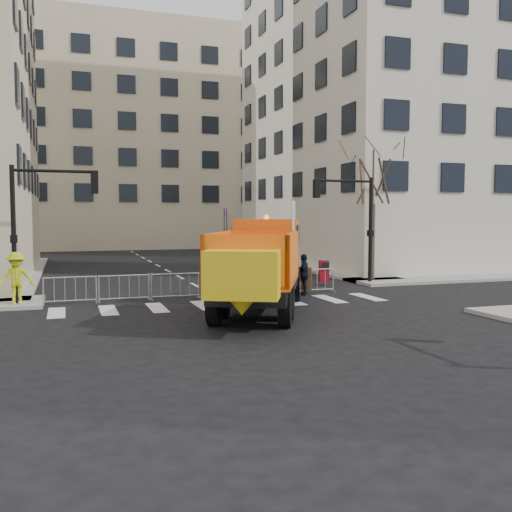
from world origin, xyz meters
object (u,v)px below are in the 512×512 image
object	(u,v)px
cop_a	(291,276)
worker	(17,278)
plow_truck	(259,263)
cop_c	(304,275)
newspaper_box	(324,271)
cop_b	(253,275)

from	to	relation	value
cop_a	worker	distance (m)	11.09
cop_a	plow_truck	bearing A→B (deg)	38.24
plow_truck	cop_c	size ratio (longest dim) A/B	5.84
cop_c	worker	xyz separation A→B (m)	(-11.67, 0.19, 0.23)
worker	newspaper_box	distance (m)	14.30
cop_c	cop_a	bearing A→B (deg)	-66.59
cop_c	plow_truck	bearing A→B (deg)	-12.41
cop_b	cop_c	bearing A→B (deg)	-157.95
plow_truck	cop_a	xyz separation A→B (m)	(2.79, 3.89, -0.93)
cop_c	newspaper_box	xyz separation A→B (m)	(2.35, 2.94, -0.20)
cop_c	newspaper_box	distance (m)	3.77
cop_b	cop_a	bearing A→B (deg)	-156.54
cop_b	newspaper_box	xyz separation A→B (m)	(4.71, 2.88, -0.24)
plow_truck	cop_a	size ratio (longest dim) A/B	6.09
cop_a	cop_c	distance (m)	0.60
cop_b	newspaper_box	size ratio (longest dim) A/B	1.71
plow_truck	cop_b	world-z (taller)	plow_truck
cop_a	worker	xyz separation A→B (m)	(-11.08, 0.14, 0.27)
cop_c	worker	world-z (taller)	worker
cop_a	worker	size ratio (longest dim) A/B	0.88
cop_b	worker	world-z (taller)	worker
plow_truck	cop_c	distance (m)	5.19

